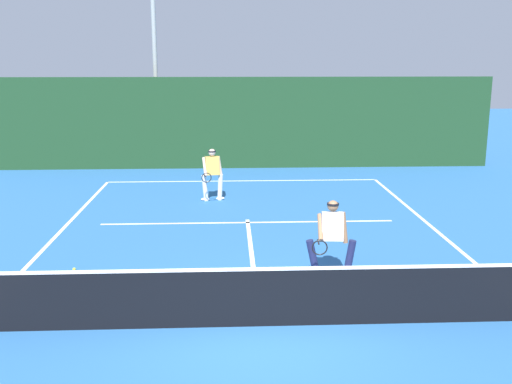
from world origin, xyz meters
The scene contains 10 objects.
ground_plane centered at (0.00, 0.00, 0.00)m, with size 80.00×80.00×0.00m, color #2A62A0.
court_line_baseline_far centered at (0.00, 11.46, 0.00)m, with size 9.35×0.10×0.01m, color white.
court_line_service centered at (0.00, 6.12, 0.00)m, with size 7.63×0.10×0.01m, color white.
court_line_centre centered at (0.00, 3.20, 0.00)m, with size 0.10×6.40×0.01m, color white.
tennis_net centered at (0.00, 0.00, 0.51)m, with size 10.26×0.09×1.08m.
player_near centered at (1.48, 2.00, 0.87)m, with size 0.98×0.88×1.58m.
player_far centered at (-0.98, 8.63, 0.86)m, with size 0.73×0.85×1.57m.
tennis_ball centered at (-3.64, 2.71, 0.03)m, with size 0.07×0.07×0.07m, color #D1E033.
back_fence_windscreen centered at (0.00, 13.97, 1.75)m, with size 19.39×0.12×3.49m, color #1A3D1F.
light_pole centered at (-3.33, 15.15, 4.55)m, with size 0.55×0.44×7.41m.
Camera 1 is at (-0.48, -8.81, 4.23)m, focal length 41.62 mm.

